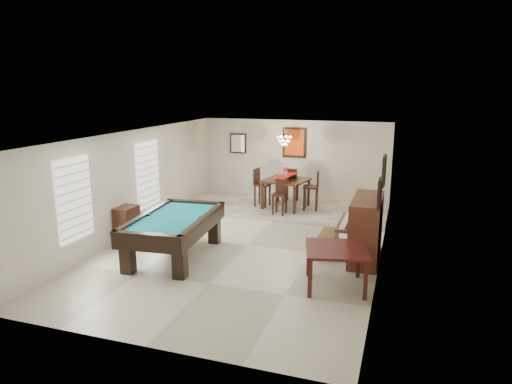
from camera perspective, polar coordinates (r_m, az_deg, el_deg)
The scene contains 25 objects.
ground_plane at distance 10.79m, azimuth -1.01°, elevation -6.70°, with size 6.00×9.00×0.02m, color beige.
wall_back at distance 14.66m, azimuth 4.81°, elevation 3.87°, with size 6.00×0.04×2.60m, color silver.
wall_front at distance 6.53m, azimuth -14.38°, elevation -8.44°, with size 6.00×0.04×2.60m, color silver.
wall_left at distance 11.73m, azimuth -15.00°, elevation 1.13°, with size 0.04×9.00×2.60m, color silver.
wall_right at distance 9.86m, azimuth 15.65°, elevation -1.16°, with size 0.04×9.00×2.60m, color silver.
ceiling at distance 10.20m, azimuth -1.07°, elevation 7.22°, with size 6.00×9.00×0.04m, color white.
dining_step at distance 13.73m, azimuth 3.48°, elevation -2.04°, with size 6.00×2.50×0.12m, color beige.
window_left_front at distance 9.98m, azimuth -21.77°, elevation -0.86°, with size 0.06×1.00×1.70m, color white.
window_left_rear at distance 12.19m, azimuth -13.38°, elevation 2.15°, with size 0.06×1.00×1.70m, color white.
pool_table at distance 10.12m, azimuth -10.14°, elevation -5.55°, with size 1.45×2.67×0.89m, color black, non-canonical shape.
square_table at distance 8.65m, azimuth 9.92°, elevation -9.28°, with size 1.10×1.10×0.76m, color #36100D, non-canonical shape.
upright_piano at distance 10.03m, azimuth 12.69°, elevation -4.43°, with size 0.91×1.63×1.36m, color #5C2C1E, non-canonical shape.
piano_bench at distance 10.28m, azimuth 9.00°, elevation -6.36°, with size 0.35×0.89×0.50m, color brown.
apothecary_chest at distance 11.24m, azimuth -15.82°, elevation -3.96°, with size 0.39×0.59×0.88m, color black.
dining_table at distance 13.48m, azimuth 3.75°, elevation 0.06°, with size 1.18×1.18×0.97m, color black, non-canonical shape.
flower_vase at distance 13.35m, azimuth 3.79°, elevation 2.64°, with size 0.15×0.15×0.26m, color red, non-canonical shape.
dining_chair_south at distance 12.78m, azimuth 2.97°, elevation -0.64°, with size 0.36×0.36×0.98m, color black, non-canonical shape.
dining_chair_north at distance 14.15m, azimuth 4.46°, elevation 0.90°, with size 0.40×0.40×1.08m, color black, non-canonical shape.
dining_chair_west at distance 13.62m, azimuth 0.80°, elevation 0.58°, with size 0.42×0.42×1.14m, color black, non-canonical shape.
dining_chair_east at distance 13.28m, azimuth 6.88°, elevation 0.24°, with size 0.43×0.43×1.17m, color black, non-canonical shape.
chandelier at distance 13.29m, azimuth 3.55°, elevation 6.85°, with size 0.44×0.44×0.60m, color #FFE5B2, non-canonical shape.
back_painting at distance 14.53m, azimuth 4.82°, elevation 6.18°, with size 0.75×0.06×0.95m, color #D84C14.
back_mirror at distance 15.10m, azimuth -2.25°, elevation 6.10°, with size 0.55×0.06×0.65m, color white.
right_picture_upper at distance 10.03m, azimuth 15.72°, elevation 2.59°, with size 0.06×0.55×0.65m, color slate.
right_picture_lower at distance 8.80m, azimuth 15.20°, elevation -0.15°, with size 0.06×0.45×0.55m, color gray.
Camera 1 is at (3.37, -9.57, 3.66)m, focal length 32.00 mm.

